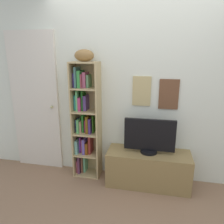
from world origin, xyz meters
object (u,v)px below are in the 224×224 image
object	(u,v)px
tv_stand	(148,168)
football	(84,55)
door	(35,103)
television	(150,137)
bookshelf	(85,121)

from	to	relation	value
tv_stand	football	bearing A→B (deg)	174.94
door	television	bearing A→B (deg)	-6.14
bookshelf	television	xyz separation A→B (m)	(0.92, -0.11, -0.12)
bookshelf	tv_stand	distance (m)	1.10
bookshelf	tv_stand	world-z (taller)	bookshelf
television	door	distance (m)	1.78
bookshelf	television	size ratio (longest dim) A/B	2.50
tv_stand	door	distance (m)	1.92
football	television	distance (m)	1.37
bookshelf	football	xyz separation A→B (m)	(0.03, -0.03, 0.91)
bookshelf	football	world-z (taller)	football
football	tv_stand	world-z (taller)	football
tv_stand	bookshelf	bearing A→B (deg)	173.32
tv_stand	television	size ratio (longest dim) A/B	1.67
football	door	xyz separation A→B (m)	(-0.84, 0.11, -0.70)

